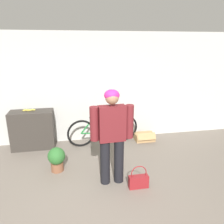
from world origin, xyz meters
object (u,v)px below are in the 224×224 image
(bicycle, at_px, (104,130))
(banana, at_px, (29,110))
(potted_plant, at_px, (57,158))
(person, at_px, (112,132))
(handbag, at_px, (139,181))
(cardboard_box, at_px, (144,137))

(bicycle, xyz_separation_m, banana, (-1.67, 0.11, 0.55))
(banana, xyz_separation_m, potted_plant, (0.62, -1.15, -0.64))
(person, bearing_deg, handbag, -34.52)
(handbag, relative_size, cardboard_box, 0.85)
(potted_plant, bearing_deg, bicycle, 44.82)
(banana, distance_m, handbag, 2.88)
(bicycle, distance_m, potted_plant, 1.48)
(handbag, relative_size, potted_plant, 0.87)
(cardboard_box, bearing_deg, handbag, -111.43)
(banana, bearing_deg, handbag, -44.08)
(cardboard_box, bearing_deg, bicycle, 179.06)
(handbag, bearing_deg, person, 148.84)
(person, xyz_separation_m, cardboard_box, (1.11, 1.56, -0.84))
(person, xyz_separation_m, banana, (-1.59, 1.69, -0.03))
(bicycle, relative_size, cardboard_box, 3.63)
(person, distance_m, handbag, 0.93)
(banana, height_order, handbag, banana)
(bicycle, height_order, banana, banana)
(bicycle, distance_m, handbag, 1.86)
(person, relative_size, bicycle, 0.94)
(person, height_order, bicycle, person)
(bicycle, height_order, handbag, bicycle)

